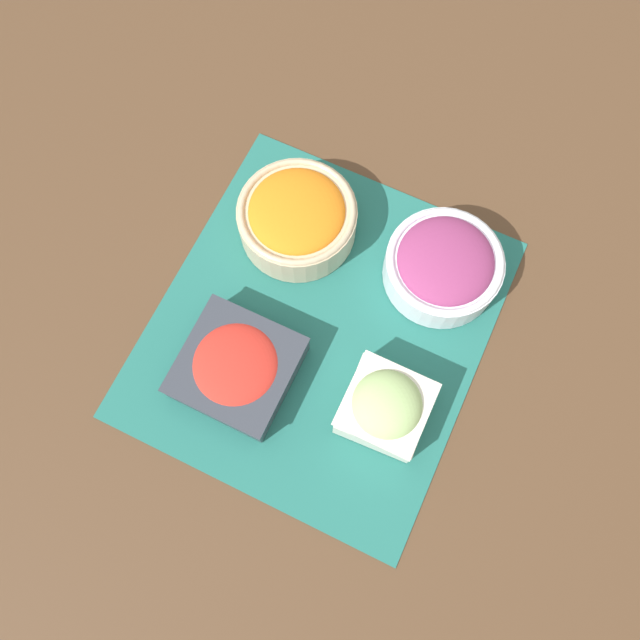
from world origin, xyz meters
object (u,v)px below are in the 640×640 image
cucumber_bowl (386,406)px  onion_bowl (444,265)px  carrot_bowl (297,217)px  tomato_bowl (237,367)px

cucumber_bowl → onion_bowl: (0.23, 0.01, 0.00)m
carrot_bowl → tomato_bowl: carrot_bowl is taller
cucumber_bowl → carrot_bowl: 0.31m
cucumber_bowl → carrot_bowl: bearing=48.9°
tomato_bowl → onion_bowl: size_ratio=0.90×
tomato_bowl → onion_bowl: onion_bowl is taller
tomato_bowl → cucumber_bowl: bearing=-80.1°
tomato_bowl → onion_bowl: bearing=-37.8°
tomato_bowl → onion_bowl: (0.26, -0.20, 0.01)m
carrot_bowl → onion_bowl: bearing=-84.2°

